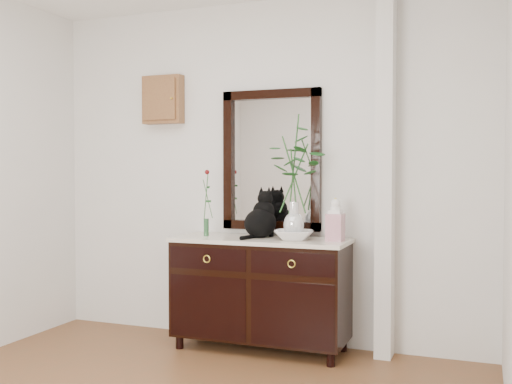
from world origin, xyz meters
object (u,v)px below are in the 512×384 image
at_px(cat, 260,214).
at_px(ginger_jar, 335,219).
at_px(sideboard, 261,288).
at_px(lotus_bowl, 294,235).

bearing_deg(cat, ginger_jar, 9.06).
distance_m(sideboard, cat, 0.56).
xyz_separation_m(sideboard, cat, (-0.02, 0.04, 0.56)).
xyz_separation_m(cat, lotus_bowl, (0.29, -0.07, -0.15)).
relative_size(cat, lotus_bowl, 1.26).
bearing_deg(sideboard, cat, 114.22).
bearing_deg(ginger_jar, cat, 177.35).
bearing_deg(lotus_bowl, cat, 166.73).
bearing_deg(lotus_bowl, ginger_jar, 7.65).
height_order(sideboard, lotus_bowl, lotus_bowl).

